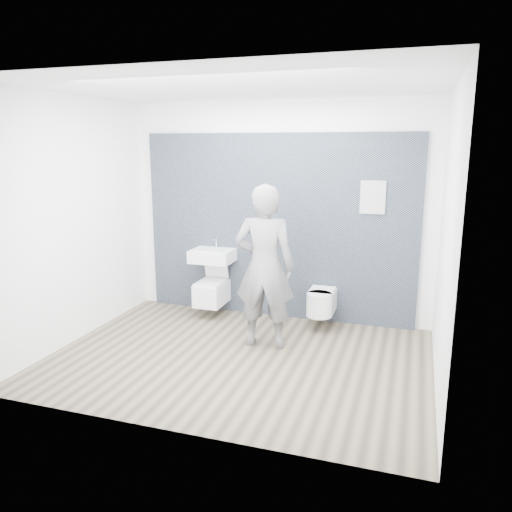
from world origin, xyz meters
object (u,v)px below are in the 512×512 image
(washbasin, at_px, (212,255))
(toilet_rounded, at_px, (321,302))
(toilet_square, at_px, (212,291))
(visitor, at_px, (265,267))

(washbasin, height_order, toilet_rounded, washbasin)
(toilet_square, bearing_deg, toilet_rounded, -0.92)
(washbasin, xyz_separation_m, visitor, (0.97, -0.81, 0.11))
(washbasin, bearing_deg, visitor, -39.87)
(toilet_square, xyz_separation_m, visitor, (0.97, -0.77, 0.59))
(toilet_square, bearing_deg, visitor, -38.38)
(toilet_rounded, bearing_deg, visitor, -124.07)
(toilet_square, relative_size, visitor, 0.37)
(visitor, bearing_deg, toilet_square, -44.93)
(toilet_square, xyz_separation_m, toilet_rounded, (1.48, -0.02, 0.00))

